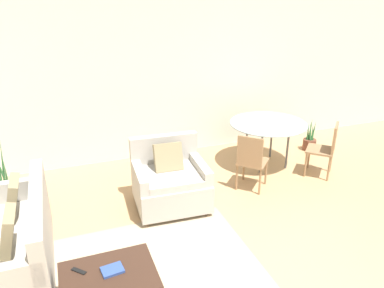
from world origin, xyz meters
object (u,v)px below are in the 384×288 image
(couch, at_px, (14,246))
(potted_plant_small, at_px, (310,141))
(book_stack, at_px, (112,270))
(potted_plant, at_px, (5,197))
(dining_chair_near_right, at_px, (327,146))
(dining_chair_near_left, at_px, (251,159))
(dining_table, at_px, (268,127))
(armchair, at_px, (170,182))
(tv_remote_primary, at_px, (79,271))

(couch, xyz_separation_m, potted_plant_small, (5.04, 1.64, -0.14))
(book_stack, distance_m, potted_plant_small, 4.84)
(potted_plant, xyz_separation_m, dining_chair_near_right, (4.80, -0.59, 0.28))
(dining_chair_near_left, bearing_deg, potted_plant_small, 27.93)
(couch, relative_size, potted_plant, 1.61)
(potted_plant, xyz_separation_m, dining_chair_near_left, (3.43, -0.59, 0.28))
(potted_plant, height_order, dining_table, potted_plant)
(armchair, height_order, dining_chair_near_right, armchair)
(armchair, distance_m, book_stack, 1.88)
(dining_chair_near_left, distance_m, dining_chair_near_right, 1.37)
(book_stack, relative_size, dining_chair_near_left, 0.24)
(couch, xyz_separation_m, book_stack, (0.92, -0.88, 0.11))
(armchair, distance_m, potted_plant, 2.25)
(armchair, height_order, tv_remote_primary, armchair)
(armchair, relative_size, book_stack, 4.68)
(book_stack, relative_size, potted_plant, 0.20)
(dining_chair_near_right, bearing_deg, book_stack, -157.11)
(potted_plant_small, bearing_deg, book_stack, -148.62)
(book_stack, height_order, tv_remote_primary, book_stack)
(dining_table, bearing_deg, tv_remote_primary, -147.08)
(armchair, distance_m, tv_remote_primary, 1.98)
(potted_plant, relative_size, dining_chair_near_left, 1.21)
(dining_table, bearing_deg, potted_plant, -178.70)
(couch, height_order, dining_chair_near_right, couch)
(armchair, distance_m, dining_table, 2.10)
(book_stack, relative_size, dining_chair_near_right, 0.24)
(dining_chair_near_left, relative_size, dining_chair_near_right, 1.00)
(book_stack, xyz_separation_m, tv_remote_primary, (-0.30, 0.11, -0.01))
(potted_plant_small, bearing_deg, dining_chair_near_right, -114.39)
(armchair, xyz_separation_m, potted_plant, (-2.16, 0.59, -0.13))
(dining_chair_near_left, height_order, dining_chair_near_right, same)
(couch, relative_size, armchair, 1.72)
(dining_chair_near_left, height_order, potted_plant_small, dining_chair_near_left)
(tv_remote_primary, relative_size, dining_table, 0.11)
(couch, height_order, potted_plant, potted_plant)
(armchair, bearing_deg, dining_chair_near_left, -0.05)
(armchair, relative_size, dining_table, 0.78)
(potted_plant_small, bearing_deg, tv_remote_primary, -151.41)
(tv_remote_primary, xyz_separation_m, dining_chair_near_right, (3.99, 1.45, 0.10))
(tv_remote_primary, distance_m, dining_table, 3.94)
(book_stack, bearing_deg, dining_chair_near_left, 33.89)
(dining_chair_near_right, bearing_deg, tv_remote_primary, -159.98)
(potted_plant, bearing_deg, potted_plant_small, 3.98)
(book_stack, height_order, dining_table, dining_table)
(dining_chair_near_left, bearing_deg, armchair, 179.95)
(book_stack, distance_m, potted_plant, 2.43)
(couch, xyz_separation_m, potted_plant, (-0.19, 1.27, -0.08))
(couch, bearing_deg, armchair, 19.10)
(armchair, relative_size, dining_chair_near_right, 1.13)
(dining_chair_near_left, xyz_separation_m, dining_chair_near_right, (1.37, 0.00, 0.00))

